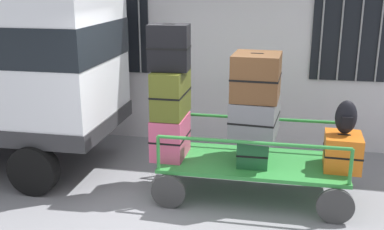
% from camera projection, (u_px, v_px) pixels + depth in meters
% --- Properties ---
extents(ground_plane, '(40.00, 40.00, 0.00)m').
position_uv_depth(ground_plane, '(185.00, 207.00, 6.01)').
color(ground_plane, gray).
extents(building_wall, '(12.00, 0.38, 5.00)m').
position_uv_depth(building_wall, '(218.00, 2.00, 7.85)').
color(building_wall, silver).
rests_on(building_wall, ground).
extents(luggage_cart, '(2.54, 1.23, 0.51)m').
position_uv_depth(luggage_cart, '(253.00, 167.00, 6.24)').
color(luggage_cart, '#2D8438').
rests_on(luggage_cart, ground).
extents(cart_railing, '(2.41, 1.09, 0.47)m').
position_uv_depth(cart_railing, '(254.00, 134.00, 6.11)').
color(cart_railing, '#2D8438').
rests_on(cart_railing, luggage_cart).
extents(suitcase_left_bottom, '(0.45, 0.67, 0.57)m').
position_uv_depth(suitcase_left_bottom, '(170.00, 136.00, 6.32)').
color(suitcase_left_bottom, '#CC4C72').
rests_on(suitcase_left_bottom, luggage_cart).
extents(suitcase_left_middle, '(0.42, 0.76, 0.64)m').
position_uv_depth(suitcase_left_middle, '(171.00, 93.00, 6.21)').
color(suitcase_left_middle, '#4C5119').
rests_on(suitcase_left_middle, suitcase_left_bottom).
extents(suitcase_left_top, '(0.55, 0.38, 0.61)m').
position_uv_depth(suitcase_left_top, '(169.00, 47.00, 5.97)').
color(suitcase_left_top, black).
rests_on(suitcase_left_top, suitcase_left_middle).
extents(suitcase_midleft_bottom, '(0.41, 0.70, 0.37)m').
position_uv_depth(suitcase_midleft_bottom, '(254.00, 148.00, 6.18)').
color(suitcase_midleft_bottom, '#194C28').
rests_on(suitcase_midleft_bottom, luggage_cart).
extents(suitcase_midleft_middle, '(0.65, 0.81, 0.51)m').
position_uv_depth(suitcase_midleft_middle, '(255.00, 117.00, 6.04)').
color(suitcase_midleft_middle, slate).
rests_on(suitcase_midleft_middle, suitcase_midleft_bottom).
extents(suitcase_midleft_top, '(0.63, 0.69, 0.60)m').
position_uv_depth(suitcase_midleft_top, '(256.00, 76.00, 5.85)').
color(suitcase_midleft_top, brown).
rests_on(suitcase_midleft_top, suitcase_midleft_middle).
extents(suitcase_center_bottom, '(0.49, 0.56, 0.46)m').
position_uv_depth(suitcase_center_bottom, '(343.00, 151.00, 5.92)').
color(suitcase_center_bottom, orange).
rests_on(suitcase_center_bottom, luggage_cart).
extents(backpack, '(0.27, 0.22, 0.44)m').
position_uv_depth(backpack, '(346.00, 117.00, 5.82)').
color(backpack, black).
rests_on(backpack, suitcase_center_bottom).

